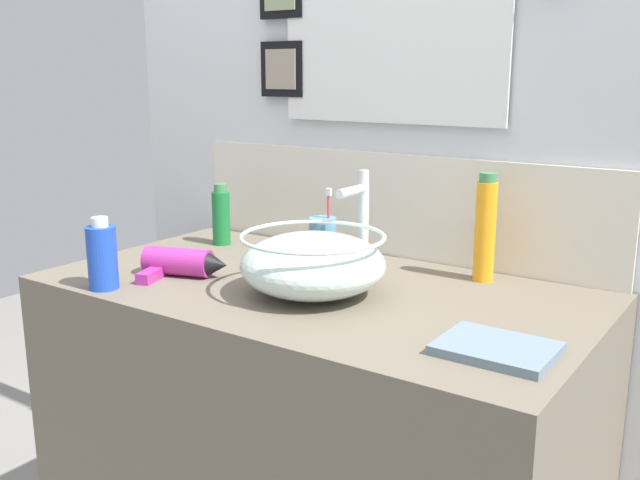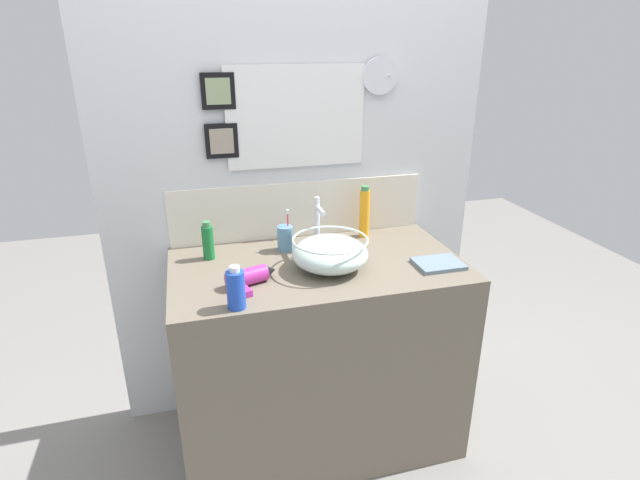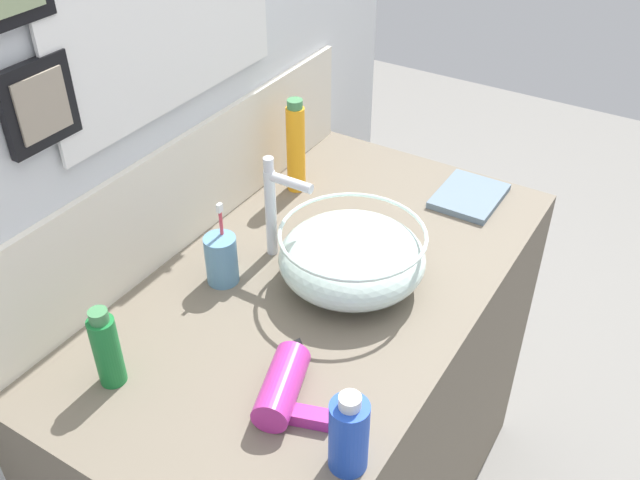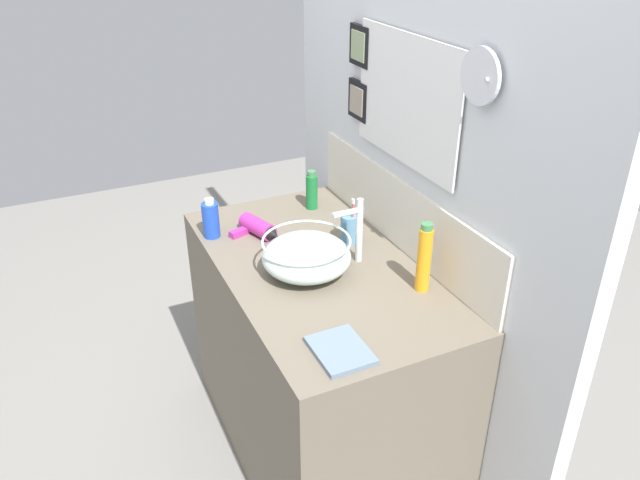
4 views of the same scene
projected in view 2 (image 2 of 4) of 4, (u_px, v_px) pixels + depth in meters
The scene contains 11 objects.
ground_plane at pixel (318, 431), 2.33m from camera, with size 6.00×6.00×0.00m, color gray.
vanity_counter at pixel (318, 353), 2.17m from camera, with size 1.17×0.65×0.86m, color #6B6051.
back_panel at pixel (297, 156), 2.19m from camera, with size 1.69×0.10×2.44m.
glass_bowl_sink at pixel (330, 253), 1.93m from camera, with size 0.30×0.30×0.13m.
faucet at pixel (318, 221), 2.07m from camera, with size 0.02×0.11×0.23m.
hair_drier at pixel (251, 277), 1.82m from camera, with size 0.20×0.17×0.06m.
toothbrush_cup at pixel (285, 238), 2.11m from camera, with size 0.07×0.07×0.18m.
soap_dispenser at pixel (364, 212), 2.24m from camera, with size 0.04×0.04×0.24m.
spray_bottle at pixel (236, 289), 1.65m from camera, with size 0.06×0.06×0.15m.
lotion_bottle at pixel (208, 241), 2.02m from camera, with size 0.05×0.05×0.16m.
hand_towel at pixel (438, 264), 1.98m from camera, with size 0.18×0.14×0.02m, color slate.
Camera 2 is at (-0.47, -1.76, 1.70)m, focal length 28.00 mm.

